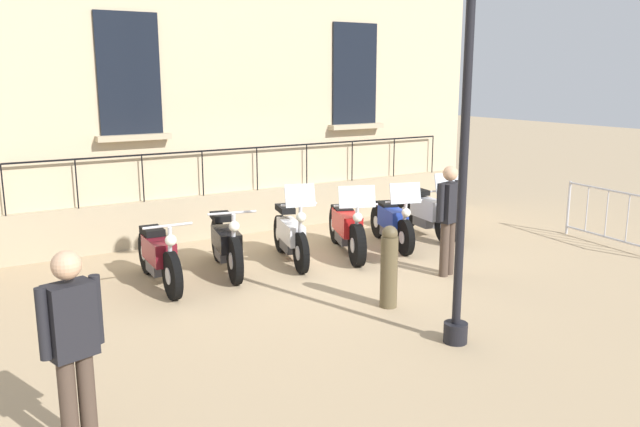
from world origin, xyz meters
TOP-DOWN VIEW (x-y plane):
  - ground_plane at (0.00, 0.00)m, footprint 60.00×60.00m
  - building_facade at (-2.73, -0.00)m, footprint 0.82×10.78m
  - motorcycle_maroon at (-0.03, -2.76)m, footprint 2.06×0.70m
  - motorcycle_black at (-0.16, -1.63)m, footprint 2.01×0.82m
  - motorcycle_white at (-0.09, -0.50)m, footprint 1.94×0.76m
  - motorcycle_red at (-0.02, 0.58)m, footprint 2.12×1.03m
  - motorcycle_blue at (-0.02, 1.58)m, footprint 1.86×0.82m
  - motorcycle_silver at (-0.28, 2.62)m, footprint 2.07×0.66m
  - lamppost at (3.82, -0.47)m, footprint 0.30×1.00m
  - crowd_barrier at (2.17, 4.98)m, footprint 2.31×0.31m
  - bollard at (2.46, -0.41)m, footprint 0.23×0.23m
  - pedestrian_standing at (1.81, 1.23)m, footprint 0.30×0.52m
  - pedestrian_walking at (3.88, -4.70)m, footprint 0.30×0.52m

SIDE VIEW (x-z plane):
  - ground_plane at x=0.00m, z-range 0.00..0.00m
  - motorcycle_blue at x=-0.02m, z-range -0.20..1.07m
  - motorcycle_maroon at x=-0.03m, z-range -0.09..0.97m
  - motorcycle_black at x=-0.16m, z-range -0.10..0.99m
  - motorcycle_white at x=-0.09m, z-range -0.26..1.16m
  - motorcycle_red at x=-0.02m, z-range -0.21..1.12m
  - motorcycle_silver at x=-0.28m, z-range -0.20..1.12m
  - crowd_barrier at x=2.17m, z-range 0.04..1.09m
  - bollard at x=2.46m, z-range 0.00..1.13m
  - pedestrian_standing at x=1.81m, z-range 0.12..1.84m
  - pedestrian_walking at x=3.88m, z-range 0.12..1.86m
  - lamppost at x=3.82m, z-range 0.97..5.91m
  - building_facade at x=-2.73m, z-range -0.13..7.42m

